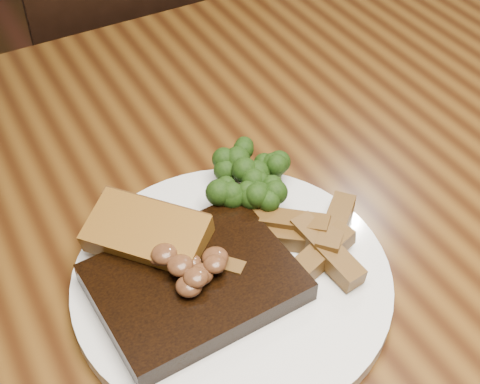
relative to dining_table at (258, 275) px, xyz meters
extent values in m
cube|color=#543310|center=(0.00, 0.00, 0.07)|extent=(1.60, 0.90, 0.04)
cylinder|color=black|center=(0.72, 0.37, -0.30)|extent=(0.07, 0.07, 0.71)
cube|color=black|center=(0.11, 0.67, -0.26)|extent=(0.42, 0.42, 0.04)
cylinder|color=black|center=(0.28, 0.81, -0.47)|extent=(0.04, 0.04, 0.38)
cylinder|color=black|center=(-0.04, 0.84, -0.47)|extent=(0.04, 0.04, 0.38)
cylinder|color=black|center=(0.25, 0.50, -0.47)|extent=(0.04, 0.04, 0.38)
cylinder|color=black|center=(-0.06, 0.52, -0.47)|extent=(0.04, 0.04, 0.38)
cube|color=black|center=(0.09, 0.49, -0.03)|extent=(0.39, 0.06, 0.41)
cylinder|color=white|center=(-0.07, -0.06, 0.10)|extent=(0.36, 0.36, 0.01)
cube|color=black|center=(-0.11, -0.06, 0.12)|extent=(0.18, 0.14, 0.03)
cube|color=#B9A98F|center=(-0.11, -0.12, 0.11)|extent=(0.14, 0.02, 0.02)
cube|color=#8B6119|center=(-0.12, 0.00, 0.12)|extent=(0.12, 0.12, 0.02)
camera|label=1|loc=(-0.25, -0.41, 0.60)|focal=50.00mm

